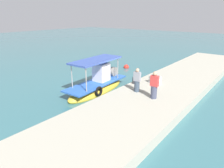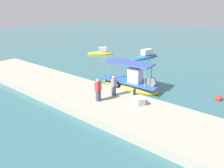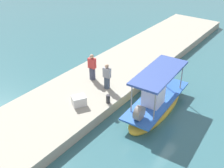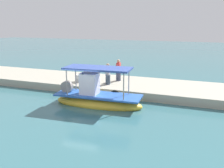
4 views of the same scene
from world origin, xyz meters
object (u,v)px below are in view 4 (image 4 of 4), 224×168
object	(u,v)px
fisherman_near_bollard	(108,75)
main_fishing_boat	(97,98)
fisherman_by_crate	(118,71)
mooring_bollard	(87,83)
cargo_crate	(81,78)

from	to	relation	value
fisherman_near_bollard	main_fishing_boat	bearing A→B (deg)	98.48
main_fishing_boat	fisherman_by_crate	xyz separation A→B (m)	(0.13, -4.73, 0.93)
main_fishing_boat	mooring_bollard	xyz separation A→B (m)	(1.78, -2.17, 0.38)
main_fishing_boat	mooring_bollard	size ratio (longest dim) A/B	11.79
fisherman_by_crate	mooring_bollard	bearing A→B (deg)	57.13
fisherman_near_bollard	mooring_bollard	size ratio (longest dim) A/B	3.25
fisherman_near_bollard	fisherman_by_crate	xyz separation A→B (m)	(-0.35, -1.49, 0.05)
main_fishing_boat	cargo_crate	world-z (taller)	main_fishing_boat
main_fishing_boat	fisherman_by_crate	distance (m)	4.82
fisherman_by_crate	mooring_bollard	distance (m)	3.09
main_fishing_boat	cargo_crate	bearing A→B (deg)	-49.09
fisherman_near_bollard	fisherman_by_crate	bearing A→B (deg)	-103.43
fisherman_near_bollard	mooring_bollard	distance (m)	1.75
main_fishing_boat	cargo_crate	xyz separation A→B (m)	(2.93, -3.38, 0.40)
main_fishing_boat	fisherman_by_crate	size ratio (longest dim) A/B	3.39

